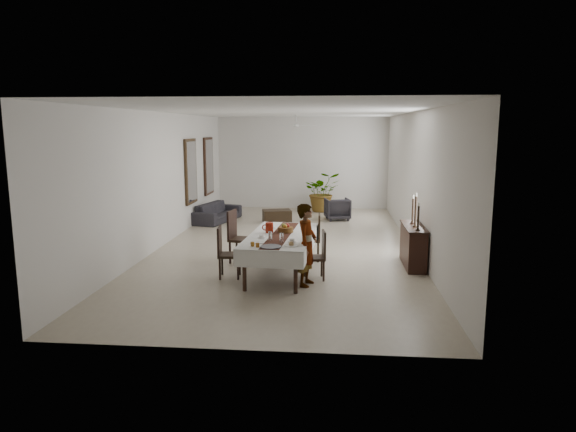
{
  "coord_description": "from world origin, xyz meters",
  "views": [
    {
      "loc": [
        1.14,
        -12.15,
        2.83
      ],
      "look_at": [
        0.2,
        -1.85,
        1.05
      ],
      "focal_mm": 32.0,
      "sensor_mm": 36.0,
      "label": 1
    }
  ],
  "objects_px": {
    "dining_table_top": "(281,237)",
    "sideboard_body": "(413,246)",
    "red_pitcher": "(269,228)",
    "sofa": "(218,212)",
    "woman": "(307,245)"
  },
  "relations": [
    {
      "from": "red_pitcher",
      "to": "woman",
      "type": "xyz_separation_m",
      "value": [
        0.79,
        -0.86,
        -0.14
      ]
    },
    {
      "from": "sideboard_body",
      "to": "red_pitcher",
      "type": "bearing_deg",
      "value": -167.27
    },
    {
      "from": "red_pitcher",
      "to": "sofa",
      "type": "bearing_deg",
      "value": 113.09
    },
    {
      "from": "dining_table_top",
      "to": "woman",
      "type": "relative_size",
      "value": 1.65
    },
    {
      "from": "dining_table_top",
      "to": "sideboard_body",
      "type": "distance_m",
      "value": 2.81
    },
    {
      "from": "red_pitcher",
      "to": "sofa",
      "type": "xyz_separation_m",
      "value": [
        -2.28,
        5.35,
        -0.6
      ]
    },
    {
      "from": "red_pitcher",
      "to": "sofa",
      "type": "height_order",
      "value": "red_pitcher"
    },
    {
      "from": "sideboard_body",
      "to": "sofa",
      "type": "relative_size",
      "value": 0.71
    },
    {
      "from": "sofa",
      "to": "red_pitcher",
      "type": "bearing_deg",
      "value": -142.7
    },
    {
      "from": "sofa",
      "to": "sideboard_body",
      "type": "bearing_deg",
      "value": -117.9
    },
    {
      "from": "red_pitcher",
      "to": "woman",
      "type": "height_order",
      "value": "woman"
    },
    {
      "from": "sideboard_body",
      "to": "sofa",
      "type": "xyz_separation_m",
      "value": [
        -5.19,
        4.69,
        -0.13
      ]
    },
    {
      "from": "woman",
      "to": "sofa",
      "type": "xyz_separation_m",
      "value": [
        -3.07,
        6.21,
        -0.47
      ]
    },
    {
      "from": "red_pitcher",
      "to": "sideboard_body",
      "type": "relative_size",
      "value": 0.15
    },
    {
      "from": "dining_table_top",
      "to": "sideboard_body",
      "type": "relative_size",
      "value": 1.8
    }
  ]
}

